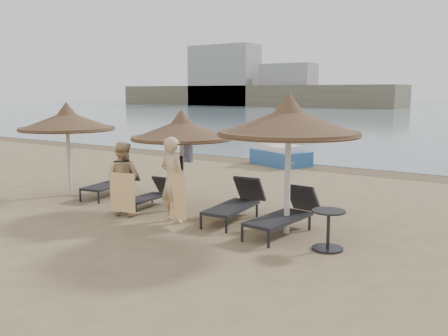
{
  "coord_description": "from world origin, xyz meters",
  "views": [
    {
      "loc": [
        7.71,
        -8.42,
        2.94
      ],
      "look_at": [
        1.13,
        1.2,
        1.14
      ],
      "focal_mm": 40.0,
      "sensor_mm": 36.0,
      "label": 1
    }
  ],
  "objects_px": {
    "pedal_boat": "(280,155)",
    "palapa_center": "(182,130)",
    "side_table": "(328,231)",
    "palapa_left": "(67,121)",
    "palapa_right": "(289,122)",
    "lounger_far_left": "(113,181)",
    "lounger_near_left": "(151,194)",
    "lounger_near_right": "(237,202)",
    "person_right": "(173,173)",
    "person_left": "(122,173)",
    "lounger_far_right": "(286,213)"
  },
  "relations": [
    {
      "from": "side_table",
      "to": "pedal_boat",
      "type": "relative_size",
      "value": 0.28
    },
    {
      "from": "person_left",
      "to": "lounger_far_right",
      "type": "bearing_deg",
      "value": 177.6
    },
    {
      "from": "palapa_right",
      "to": "lounger_far_right",
      "type": "bearing_deg",
      "value": 136.72
    },
    {
      "from": "palapa_center",
      "to": "lounger_near_right",
      "type": "height_order",
      "value": "palapa_center"
    },
    {
      "from": "pedal_boat",
      "to": "palapa_center",
      "type": "bearing_deg",
      "value": -54.79
    },
    {
      "from": "lounger_far_right",
      "to": "side_table",
      "type": "xyz_separation_m",
      "value": [
        1.19,
        -0.6,
        -0.06
      ]
    },
    {
      "from": "side_table",
      "to": "person_left",
      "type": "height_order",
      "value": "person_left"
    },
    {
      "from": "person_right",
      "to": "lounger_far_right",
      "type": "bearing_deg",
      "value": -158.66
    },
    {
      "from": "palapa_center",
      "to": "palapa_right",
      "type": "distance_m",
      "value": 3.2
    },
    {
      "from": "person_right",
      "to": "pedal_boat",
      "type": "relative_size",
      "value": 0.82
    },
    {
      "from": "palapa_right",
      "to": "side_table",
      "type": "bearing_deg",
      "value": -26.34
    },
    {
      "from": "palapa_left",
      "to": "palapa_right",
      "type": "xyz_separation_m",
      "value": [
        6.9,
        0.04,
        0.21
      ]
    },
    {
      "from": "lounger_far_right",
      "to": "person_right",
      "type": "relative_size",
      "value": 0.94
    },
    {
      "from": "palapa_right",
      "to": "pedal_boat",
      "type": "bearing_deg",
      "value": 118.85
    },
    {
      "from": "palapa_left",
      "to": "palapa_right",
      "type": "relative_size",
      "value": 0.91
    },
    {
      "from": "lounger_near_left",
      "to": "lounger_far_right",
      "type": "relative_size",
      "value": 0.77
    },
    {
      "from": "lounger_far_left",
      "to": "person_right",
      "type": "distance_m",
      "value": 3.63
    },
    {
      "from": "lounger_far_left",
      "to": "person_left",
      "type": "bearing_deg",
      "value": -48.62
    },
    {
      "from": "lounger_far_left",
      "to": "lounger_near_left",
      "type": "height_order",
      "value": "lounger_far_left"
    },
    {
      "from": "palapa_left",
      "to": "lounger_near_left",
      "type": "bearing_deg",
      "value": 4.05
    },
    {
      "from": "palapa_left",
      "to": "pedal_boat",
      "type": "bearing_deg",
      "value": 75.78
    },
    {
      "from": "person_left",
      "to": "pedal_boat",
      "type": "height_order",
      "value": "person_left"
    },
    {
      "from": "lounger_near_right",
      "to": "palapa_center",
      "type": "bearing_deg",
      "value": 170.38
    },
    {
      "from": "lounger_far_right",
      "to": "person_right",
      "type": "bearing_deg",
      "value": -160.32
    },
    {
      "from": "lounger_near_left",
      "to": "person_left",
      "type": "bearing_deg",
      "value": -93.08
    },
    {
      "from": "lounger_far_left",
      "to": "lounger_far_right",
      "type": "bearing_deg",
      "value": -16.91
    },
    {
      "from": "palapa_center",
      "to": "pedal_boat",
      "type": "xyz_separation_m",
      "value": [
        -1.57,
        8.13,
        -1.58
      ]
    },
    {
      "from": "palapa_right",
      "to": "lounger_far_left",
      "type": "xyz_separation_m",
      "value": [
        -5.85,
        0.64,
        -1.92
      ]
    },
    {
      "from": "lounger_far_left",
      "to": "lounger_far_right",
      "type": "distance_m",
      "value": 5.85
    },
    {
      "from": "lounger_far_left",
      "to": "lounger_near_left",
      "type": "relative_size",
      "value": 1.27
    },
    {
      "from": "palapa_center",
      "to": "palapa_right",
      "type": "xyz_separation_m",
      "value": [
        3.15,
        -0.43,
        0.33
      ]
    },
    {
      "from": "lounger_near_left",
      "to": "lounger_near_right",
      "type": "distance_m",
      "value": 2.53
    },
    {
      "from": "palapa_left",
      "to": "side_table",
      "type": "bearing_deg",
      "value": -3.81
    },
    {
      "from": "palapa_left",
      "to": "side_table",
      "type": "relative_size",
      "value": 3.53
    },
    {
      "from": "lounger_near_right",
      "to": "side_table",
      "type": "xyz_separation_m",
      "value": [
        2.62,
        -0.91,
        -0.06
      ]
    },
    {
      "from": "palapa_right",
      "to": "lounger_near_left",
      "type": "xyz_separation_m",
      "value": [
        -3.98,
        0.17,
        -1.99
      ]
    },
    {
      "from": "palapa_left",
      "to": "lounger_near_left",
      "type": "distance_m",
      "value": 3.43
    },
    {
      "from": "lounger_far_left",
      "to": "side_table",
      "type": "distance_m",
      "value": 7.11
    },
    {
      "from": "palapa_right",
      "to": "palapa_left",
      "type": "bearing_deg",
      "value": -179.69
    },
    {
      "from": "lounger_near_left",
      "to": "lounger_near_right",
      "type": "bearing_deg",
      "value": 0.1
    },
    {
      "from": "person_right",
      "to": "pedal_boat",
      "type": "xyz_separation_m",
      "value": [
        -2.18,
        9.22,
        -0.72
      ]
    },
    {
      "from": "palapa_center",
      "to": "pedal_boat",
      "type": "relative_size",
      "value": 0.92
    },
    {
      "from": "lounger_far_left",
      "to": "pedal_boat",
      "type": "xyz_separation_m",
      "value": [
        1.13,
        7.92,
        0.01
      ]
    },
    {
      "from": "lounger_near_left",
      "to": "person_right",
      "type": "relative_size",
      "value": 0.73
    },
    {
      "from": "lounger_near_right",
      "to": "person_left",
      "type": "height_order",
      "value": "person_left"
    },
    {
      "from": "palapa_right",
      "to": "pedal_boat",
      "type": "relative_size",
      "value": 1.07
    },
    {
      "from": "lounger_far_right",
      "to": "pedal_boat",
      "type": "bearing_deg",
      "value": 123.29
    },
    {
      "from": "pedal_boat",
      "to": "palapa_right",
      "type": "bearing_deg",
      "value": -36.85
    },
    {
      "from": "lounger_far_right",
      "to": "palapa_center",
      "type": "bearing_deg",
      "value": 177.12
    },
    {
      "from": "lounger_near_left",
      "to": "pedal_boat",
      "type": "xyz_separation_m",
      "value": [
        -0.74,
        8.39,
        0.09
      ]
    }
  ]
}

